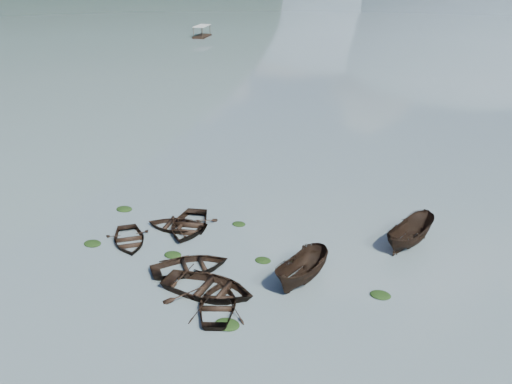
% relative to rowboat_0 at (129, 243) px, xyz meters
% --- Properties ---
extents(ground_plane, '(2400.00, 2400.00, 0.00)m').
position_rel_rowboat_0_xyz_m(ground_plane, '(5.68, -6.05, 0.00)').
color(ground_plane, slate).
extents(rowboat_0, '(4.56, 4.68, 0.79)m').
position_rel_rowboat_0_xyz_m(rowboat_0, '(0.00, 0.00, 0.00)').
color(rowboat_0, black).
rests_on(rowboat_0, ground).
extents(rowboat_1, '(5.23, 5.18, 0.89)m').
position_rel_rowboat_0_xyz_m(rowboat_1, '(4.99, -1.21, 0.00)').
color(rowboat_1, black).
rests_on(rowboat_1, ground).
extents(rowboat_3, '(4.09, 4.69, 0.81)m').
position_rel_rowboat_0_xyz_m(rowboat_3, '(8.05, -3.73, 0.00)').
color(rowboat_3, black).
rests_on(rowboat_3, ground).
extents(rowboat_4, '(5.09, 3.73, 1.03)m').
position_rel_rowboat_0_xyz_m(rowboat_4, '(6.98, -2.79, 0.00)').
color(rowboat_4, black).
rests_on(rowboat_4, ground).
extents(rowboat_5, '(2.43, 4.71, 1.73)m').
position_rel_rowboat_0_xyz_m(rowboat_5, '(10.97, 0.21, 0.00)').
color(rowboat_5, black).
rests_on(rowboat_5, ground).
extents(rowboat_6, '(4.33, 5.24, 0.94)m').
position_rel_rowboat_0_xyz_m(rowboat_6, '(2.32, 3.03, 0.00)').
color(rowboat_6, black).
rests_on(rowboat_6, ground).
extents(rowboat_7, '(4.24, 3.36, 0.79)m').
position_rel_rowboat_0_xyz_m(rowboat_7, '(1.59, 2.83, 0.00)').
color(rowboat_7, black).
rests_on(rowboat_7, ground).
extents(rowboat_8, '(2.95, 4.80, 1.74)m').
position_rel_rowboat_0_xyz_m(rowboat_8, '(15.33, 6.76, 0.00)').
color(rowboat_8, black).
rests_on(rowboat_8, ground).
extents(weed_clump_0, '(1.08, 0.88, 0.24)m').
position_rel_rowboat_0_xyz_m(weed_clump_0, '(-1.86, -1.07, 0.00)').
color(weed_clump_0, black).
rests_on(weed_clump_0, ground).
extents(weed_clump_1, '(1.04, 0.83, 0.23)m').
position_rel_rowboat_0_xyz_m(weed_clump_1, '(3.24, -0.25, 0.00)').
color(weed_clump_1, black).
rests_on(weed_clump_1, ground).
extents(weed_clump_2, '(1.23, 0.98, 0.27)m').
position_rel_rowboat_0_xyz_m(weed_clump_2, '(9.09, -4.84, 0.00)').
color(weed_clump_2, black).
rests_on(weed_clump_2, ground).
extents(weed_clump_3, '(0.87, 0.73, 0.19)m').
position_rel_rowboat_0_xyz_m(weed_clump_3, '(4.95, 4.92, 0.00)').
color(weed_clump_3, black).
rests_on(weed_clump_3, ground).
extents(weed_clump_4, '(1.08, 0.85, 0.22)m').
position_rel_rowboat_0_xyz_m(weed_clump_4, '(15.07, 0.62, 0.00)').
color(weed_clump_4, black).
rests_on(weed_clump_4, ground).
extents(weed_clump_5, '(1.13, 0.91, 0.24)m').
position_rel_rowboat_0_xyz_m(weed_clump_5, '(-3.09, 3.72, 0.00)').
color(weed_clump_5, black).
rests_on(weed_clump_5, ground).
extents(weed_clump_6, '(0.93, 0.77, 0.19)m').
position_rel_rowboat_0_xyz_m(weed_clump_6, '(8.20, 1.35, 0.00)').
color(weed_clump_6, black).
rests_on(weed_clump_6, ground).
extents(weed_clump_7, '(1.00, 0.80, 0.22)m').
position_rel_rowboat_0_xyz_m(weed_clump_7, '(10.07, 2.10, 0.00)').
color(weed_clump_7, black).
rests_on(weed_clump_7, ground).
extents(pontoon_left, '(3.28, 5.78, 2.09)m').
position_rel_rowboat_0_xyz_m(pontoon_left, '(-37.93, 76.23, 0.00)').
color(pontoon_left, black).
rests_on(pontoon_left, ground).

